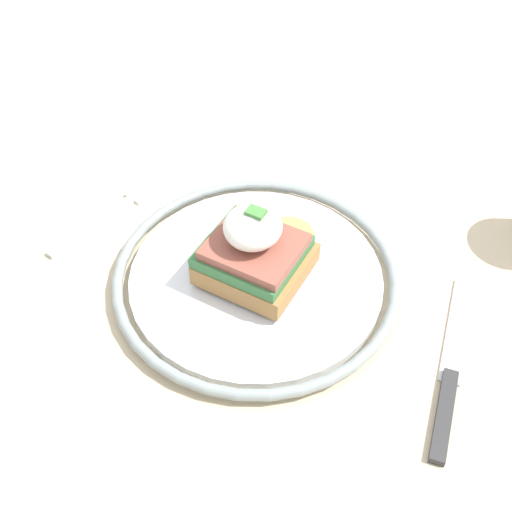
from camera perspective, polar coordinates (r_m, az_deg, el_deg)
The scene contains 5 objects.
dining_table at distance 0.69m, azimuth 1.87°, elevation -8.85°, with size 0.97×0.85×0.78m.
plate at distance 0.59m, azimuth 0.00°, elevation -1.82°, with size 0.26×0.26×0.02m.
sandwich at distance 0.56m, azimuth -0.07°, elevation 0.53°, with size 0.09×0.12×0.07m.
fork at distance 0.67m, azimuth -12.67°, elevation 3.78°, with size 0.04×0.14×0.00m.
knife at distance 0.55m, azimuth 16.86°, elevation -10.26°, with size 0.05×0.19×0.01m.
Camera 1 is at (0.17, -0.35, 1.22)m, focal length 45.00 mm.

